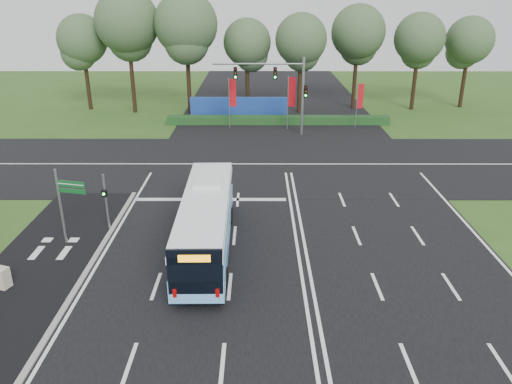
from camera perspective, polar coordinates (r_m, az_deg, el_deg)
ground at (r=27.14m, az=4.53°, el=-5.06°), size 120.00×120.00×0.00m
road_main at (r=27.13m, az=4.53°, el=-5.02°), size 20.00×120.00×0.04m
road_cross at (r=38.19m, az=3.26°, el=3.18°), size 120.00×14.00×0.05m
bike_path at (r=26.54m, az=-23.21°, el=-7.52°), size 5.00×18.00×0.06m
kerb_strip at (r=25.68m, az=-18.25°, el=-7.72°), size 0.25×18.00×0.12m
city_bus at (r=25.13m, az=-5.71°, el=-3.39°), size 2.49×10.99×3.14m
pedestrian_signal at (r=28.23m, az=-16.79°, el=-0.91°), size 0.30×0.41×3.25m
street_sign at (r=26.93m, az=-20.95°, el=-0.69°), size 1.57×0.46×4.13m
utility_cabinet at (r=25.05m, az=-27.05°, el=-8.78°), size 0.73×0.67×1.01m
banner_flag_left at (r=47.86m, az=-2.80°, el=10.90°), size 0.71×0.17×4.82m
banner_flag_mid at (r=47.38m, az=3.99°, el=10.96°), size 0.73×0.26×5.09m
banner_flag_right at (r=49.09m, az=11.73°, el=10.39°), size 0.63×0.18×4.32m
traffic_light_gantry at (r=45.31m, az=3.10°, el=12.24°), size 8.41×0.28×7.00m
hedge at (r=50.08m, az=2.54°, el=8.20°), size 22.00×1.20×0.80m
blue_hoarding at (r=52.35m, az=-2.00°, el=9.60°), size 10.00×0.30×2.20m
eucalyptus_row at (r=54.78m, az=0.15°, el=17.73°), size 47.06×9.26×12.69m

